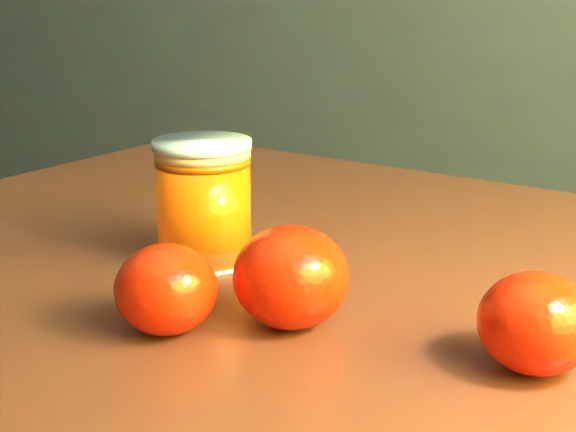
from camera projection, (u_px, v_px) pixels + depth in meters
The scene contains 6 objects.
kitchen_counter at pixel (346, 157), 2.23m from camera, with size 3.15×0.60×0.90m, color #504F55.
table at pixel (371, 404), 0.59m from camera, with size 1.00×0.73×0.72m.
juice_glass at pixel (204, 202), 0.60m from camera, with size 0.07×0.07×0.09m.
orange_front at pixel (291, 277), 0.49m from camera, with size 0.07×0.07×0.06m, color #FF2005.
orange_back at pixel (536, 323), 0.44m from camera, with size 0.06×0.06×0.06m, color #FF2005.
orange_extra at pixel (166, 289), 0.48m from camera, with size 0.06×0.06×0.06m, color #FF2005.
Camera 1 is at (1.20, -0.38, 0.93)m, focal length 50.00 mm.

